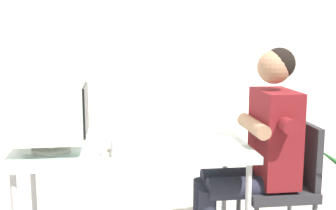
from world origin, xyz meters
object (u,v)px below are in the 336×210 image
at_px(crt_monitor, 50,111).
at_px(office_chair, 285,180).
at_px(keyboard, 114,145).
at_px(desk_mug, 118,148).
at_px(person_seated, 258,146).
at_px(desk, 133,155).

distance_m(crt_monitor, office_chair, 1.53).
xyz_separation_m(keyboard, desk_mug, (0.02, -0.20, 0.03)).
height_order(keyboard, person_seated, person_seated).
xyz_separation_m(desk, desk_mug, (-0.09, -0.21, 0.10)).
height_order(office_chair, person_seated, person_seated).
xyz_separation_m(keyboard, office_chair, (1.09, -0.01, -0.27)).
height_order(desk, office_chair, office_chair).
xyz_separation_m(office_chair, desk_mug, (-1.07, -0.19, 0.30)).
xyz_separation_m(desk, office_chair, (0.98, -0.01, -0.20)).
bearing_deg(desk_mug, desk, 66.06).
bearing_deg(desk, desk_mug, -113.94).
bearing_deg(office_chair, keyboard, 179.54).
height_order(person_seated, desk_mug, person_seated).
bearing_deg(desk_mug, keyboard, 95.38).
xyz_separation_m(desk, person_seated, (0.79, -0.01, 0.04)).
height_order(keyboard, desk_mug, desk_mug).
bearing_deg(keyboard, desk, 2.81).
bearing_deg(desk, crt_monitor, -174.56).
distance_m(desk, person_seated, 0.79).
xyz_separation_m(crt_monitor, desk_mug, (0.38, -0.16, -0.19)).
distance_m(desk, desk_mug, 0.25).
relative_size(desk, person_seated, 1.05).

